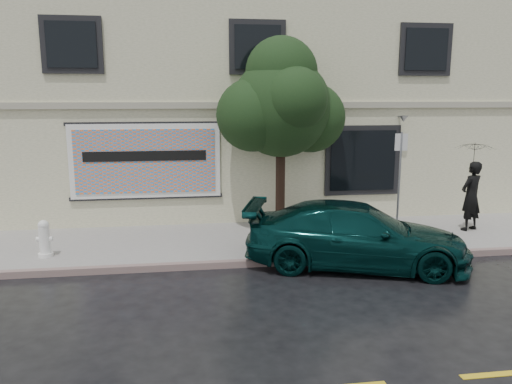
{
  "coord_description": "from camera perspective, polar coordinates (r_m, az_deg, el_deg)",
  "views": [
    {
      "loc": [
        -2.08,
        -9.37,
        3.87
      ],
      "look_at": [
        -0.43,
        2.2,
        1.61
      ],
      "focal_mm": 35.0,
      "sensor_mm": 36.0,
      "label": 1
    }
  ],
  "objects": [
    {
      "name": "ground",
      "position": [
        10.35,
        4.16,
        -11.03
      ],
      "size": [
        90.0,
        90.0,
        0.0
      ],
      "primitive_type": "plane",
      "color": "black",
      "rests_on": "ground"
    },
    {
      "name": "sidewalk",
      "position": [
        13.34,
        1.21,
        -5.57
      ],
      "size": [
        20.0,
        3.5,
        0.15
      ],
      "primitive_type": "cube",
      "color": "#9C9994",
      "rests_on": "ground"
    },
    {
      "name": "curb",
      "position": [
        11.7,
        2.6,
        -7.98
      ],
      "size": [
        20.0,
        0.18,
        0.16
      ],
      "primitive_type": "cube",
      "color": "slate",
      "rests_on": "ground"
    },
    {
      "name": "building",
      "position": [
        18.48,
        -1.66,
        9.81
      ],
      "size": [
        20.0,
        8.12,
        7.0
      ],
      "color": "beige",
      "rests_on": "ground"
    },
    {
      "name": "billboard",
      "position": [
        14.45,
        -12.51,
        3.48
      ],
      "size": [
        4.3,
        0.16,
        2.2
      ],
      "color": "white",
      "rests_on": "ground"
    },
    {
      "name": "car",
      "position": [
        11.67,
        11.36,
        -4.86
      ],
      "size": [
        5.44,
        3.56,
        1.46
      ],
      "primitive_type": "imported",
      "rotation": [
        0.0,
        0.0,
        1.28
      ],
      "color": "#072B29",
      "rests_on": "ground"
    },
    {
      "name": "pedestrian",
      "position": [
        15.1,
        23.37,
        -0.43
      ],
      "size": [
        0.84,
        0.71,
        1.94
      ],
      "primitive_type": "imported",
      "rotation": [
        0.0,
        0.0,
        3.56
      ],
      "color": "black",
      "rests_on": "sidewalk"
    },
    {
      "name": "umbrella",
      "position": [
        14.91,
        23.76,
        4.72
      ],
      "size": [
        1.25,
        1.25,
        0.78
      ],
      "primitive_type": "imported",
      "rotation": [
        0.0,
        0.0,
        -0.2
      ],
      "color": "black",
      "rests_on": "pedestrian"
    },
    {
      "name": "street_tree",
      "position": [
        13.72,
        2.87,
        9.58
      ],
      "size": [
        2.7,
        2.7,
        4.76
      ],
      "color": "#311E16",
      "rests_on": "sidewalk"
    },
    {
      "name": "fire_hydrant",
      "position": [
        12.7,
        -23.02,
        -4.96
      ],
      "size": [
        0.36,
        0.34,
        0.88
      ],
      "rotation": [
        0.0,
        0.0,
        0.15
      ],
      "color": "white",
      "rests_on": "sidewalk"
    },
    {
      "name": "sign_pole",
      "position": [
        13.79,
        16.08,
        1.93
      ],
      "size": [
        0.34,
        0.06,
        2.79
      ],
      "rotation": [
        0.0,
        0.0,
        -0.03
      ],
      "color": "gray",
      "rests_on": "sidewalk"
    }
  ]
}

